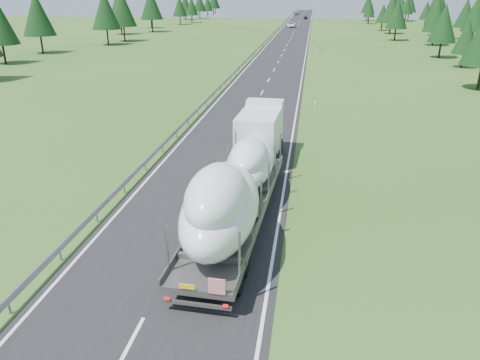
# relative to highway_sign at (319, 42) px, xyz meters

# --- Properties ---
(ground) EXTENTS (400.00, 400.00, 0.00)m
(ground) POSITION_rel_highway_sign_xyz_m (-7.20, -80.00, -1.81)
(ground) COLOR #30531B
(ground) RESTS_ON ground
(road_surface) EXTENTS (10.00, 400.00, 0.02)m
(road_surface) POSITION_rel_highway_sign_xyz_m (-7.20, 20.00, -1.80)
(road_surface) COLOR black
(road_surface) RESTS_ON ground
(guardrail) EXTENTS (0.10, 400.00, 0.76)m
(guardrail) POSITION_rel_highway_sign_xyz_m (-12.50, 19.94, -1.21)
(guardrail) COLOR slate
(guardrail) RESTS_ON ground
(marker_posts) EXTENTS (0.13, 350.08, 1.00)m
(marker_posts) POSITION_rel_highway_sign_xyz_m (-0.70, 75.00, -1.27)
(marker_posts) COLOR silver
(marker_posts) RESTS_ON ground
(highway_sign) EXTENTS (0.08, 0.90, 2.60)m
(highway_sign) POSITION_rel_highway_sign_xyz_m (0.00, 0.00, 0.00)
(highway_sign) COLOR slate
(highway_sign) RESTS_ON ground
(tree_line_right) EXTENTS (28.36, 269.27, 12.41)m
(tree_line_right) POSITION_rel_highway_sign_xyz_m (31.89, 13.37, 5.10)
(tree_line_right) COLOR black
(tree_line_right) RESTS_ON ground
(tree_line_left) EXTENTS (15.48, 267.57, 12.58)m
(tree_line_left) POSITION_rel_highway_sign_xyz_m (-51.25, 14.94, 5.47)
(tree_line_left) COLOR black
(tree_line_left) RESTS_ON ground
(boat_truck) EXTENTS (3.81, 21.70, 4.97)m
(boat_truck) POSITION_rel_highway_sign_xyz_m (-4.80, -77.76, 0.70)
(boat_truck) COLOR silver
(boat_truck) RESTS_ON ground
(distant_van) EXTENTS (3.05, 6.18, 1.69)m
(distant_van) POSITION_rel_highway_sign_xyz_m (-8.79, 65.65, -0.96)
(distant_van) COLOR silver
(distant_van) RESTS_ON ground
(distant_car_dark) EXTENTS (1.81, 4.07, 1.36)m
(distant_car_dark) POSITION_rel_highway_sign_xyz_m (-5.13, 115.54, -1.13)
(distant_car_dark) COLOR black
(distant_car_dark) RESTS_ON ground
(distant_car_blue) EXTENTS (2.08, 4.96, 1.59)m
(distant_car_blue) POSITION_rel_highway_sign_xyz_m (-10.49, 152.40, -1.01)
(distant_car_blue) COLOR #1A244B
(distant_car_blue) RESTS_ON ground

